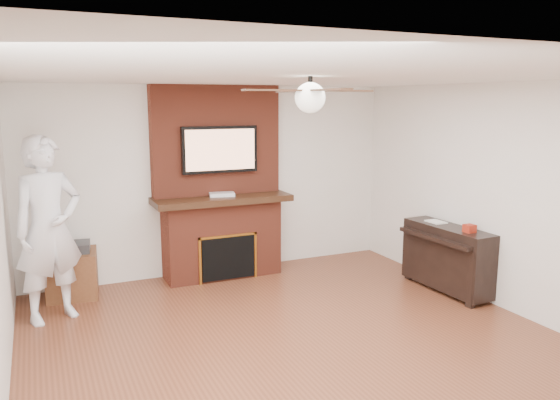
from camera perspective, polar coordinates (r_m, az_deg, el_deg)
name	(u,v)px	position (r m, az deg, el deg)	size (l,w,h in m)	color
room_shell	(309,220)	(4.84, 3.04, -2.13)	(5.36, 5.86, 2.86)	#5B2D1A
fireplace	(220,201)	(7.21, -6.31, -0.14)	(1.78, 0.64, 2.50)	maroon
tv	(220,150)	(7.07, -6.30, 5.26)	(1.00, 0.08, 0.60)	black
ceiling_fan	(310,96)	(4.73, 3.17, 10.77)	(1.21, 1.21, 0.31)	black
person	(49,229)	(6.15, -23.02, -2.85)	(0.72, 0.48, 1.96)	silver
side_table	(72,272)	(6.98, -20.89, -7.01)	(0.63, 0.63, 0.65)	#583019
piano	(447,256)	(6.96, 17.06, -5.67)	(0.50, 1.25, 0.90)	black
cable_box	(222,194)	(7.10, -6.10, 0.58)	(0.32, 0.18, 0.05)	silver
candle_orange	(216,275)	(7.23, -6.71, -7.81)	(0.07, 0.07, 0.11)	#D04518
candle_green	(223,276)	(7.21, -5.93, -7.95)	(0.07, 0.07, 0.08)	#307832
candle_cream	(230,273)	(7.28, -5.26, -7.62)	(0.08, 0.08, 0.12)	beige
candle_blue	(244,275)	(7.28, -3.83, -7.78)	(0.06, 0.06, 0.07)	navy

